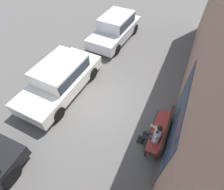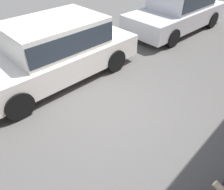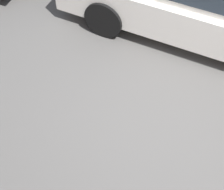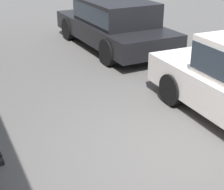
# 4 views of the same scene
# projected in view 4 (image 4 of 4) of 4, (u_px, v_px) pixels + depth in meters

# --- Properties ---
(ground_plane) EXTENTS (60.00, 60.00, 0.00)m
(ground_plane) POSITION_uv_depth(u_px,v_px,m) (163.00, 158.00, 5.14)
(ground_plane) COLOR #565451
(parked_car_far) EXTENTS (4.68, 2.03, 1.43)m
(parked_car_far) POSITION_uv_depth(u_px,v_px,m) (114.00, 22.00, 10.08)
(parked_car_far) COLOR black
(parked_car_far) RESTS_ON ground_plane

